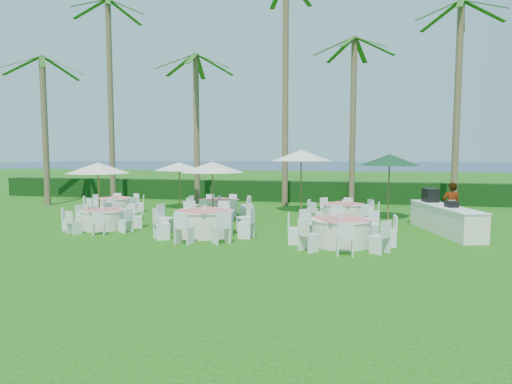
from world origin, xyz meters
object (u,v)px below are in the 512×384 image
(staff_person, at_px, (451,206))
(banquet_table_f, at_px, (343,212))
(banquet_table_b, at_px, (205,222))
(umbrella_b, at_px, (213,167))
(banquet_table_e, at_px, (219,207))
(umbrella_green, at_px, (389,160))
(banquet_table_c, at_px, (341,231))
(banquet_table_a, at_px, (103,219))
(umbrella_d, at_px, (301,155))
(umbrella_c, at_px, (179,166))
(buffet_table, at_px, (445,218))
(banquet_table_d, at_px, (114,205))
(umbrella_a, at_px, (98,168))

(staff_person, bearing_deg, banquet_table_f, -18.66)
(banquet_table_b, distance_m, umbrella_b, 3.30)
(banquet_table_e, xyz_separation_m, umbrella_green, (7.36, 0.27, 2.15))
(banquet_table_c, xyz_separation_m, staff_person, (3.96, 3.83, 0.44))
(banquet_table_f, bearing_deg, banquet_table_b, -137.66)
(staff_person, bearing_deg, banquet_table_b, 15.90)
(banquet_table_a, xyz_separation_m, banquet_table_b, (4.12, -0.41, 0.08))
(banquet_table_a, bearing_deg, umbrella_green, 22.88)
(banquet_table_c, height_order, umbrella_d, umbrella_d)
(umbrella_c, bearing_deg, buffet_table, -20.32)
(banquet_table_d, relative_size, umbrella_a, 1.10)
(banquet_table_c, height_order, buffet_table, buffet_table)
(banquet_table_d, height_order, umbrella_green, umbrella_green)
(banquet_table_a, bearing_deg, buffet_table, 8.38)
(banquet_table_a, bearing_deg, banquet_table_e, 52.45)
(banquet_table_b, xyz_separation_m, umbrella_green, (6.46, 4.88, 2.08))
(umbrella_b, height_order, staff_person, umbrella_b)
(umbrella_a, height_order, staff_person, umbrella_a)
(umbrella_c, xyz_separation_m, staff_person, (12.15, -3.37, -1.30))
(banquet_table_a, height_order, umbrella_a, umbrella_a)
(banquet_table_d, xyz_separation_m, banquet_table_e, (5.26, -0.05, 0.02))
(banquet_table_a, height_order, banquet_table_f, banquet_table_f)
(banquet_table_b, distance_m, banquet_table_d, 7.72)
(banquet_table_b, height_order, buffet_table, buffet_table)
(umbrella_d, bearing_deg, umbrella_b, -131.19)
(banquet_table_b, bearing_deg, banquet_table_d, 142.89)
(umbrella_c, xyz_separation_m, umbrella_d, (6.20, -0.21, 0.56))
(banquet_table_a, relative_size, banquet_table_d, 1.02)
(buffet_table, bearing_deg, banquet_table_d, 170.32)
(banquet_table_d, bearing_deg, umbrella_d, 10.97)
(banquet_table_b, relative_size, umbrella_a, 1.41)
(banquet_table_d, xyz_separation_m, umbrella_d, (8.76, 1.70, 2.35))
(banquet_table_a, distance_m, umbrella_c, 6.43)
(banquet_table_b, height_order, umbrella_green, umbrella_green)
(banquet_table_c, xyz_separation_m, umbrella_green, (1.87, 5.51, 2.11))
(umbrella_green, bearing_deg, banquet_table_f, -159.67)
(umbrella_a, height_order, umbrella_b, umbrella_b)
(umbrella_b, relative_size, umbrella_c, 1.01)
(banquet_table_b, bearing_deg, buffet_table, 15.25)
(banquet_table_a, xyz_separation_m, staff_person, (12.68, 2.78, 0.49))
(umbrella_green, bearing_deg, umbrella_c, 170.48)
(banquet_table_c, relative_size, umbrella_d, 1.09)
(banquet_table_e, bearing_deg, umbrella_d, 26.51)
(banquet_table_c, bearing_deg, banquet_table_f, 89.99)
(banquet_table_a, height_order, banquet_table_c, banquet_table_c)
(umbrella_c, relative_size, buffet_table, 0.62)
(banquet_table_e, height_order, umbrella_green, umbrella_green)
(banquet_table_c, height_order, staff_person, staff_person)
(banquet_table_d, bearing_deg, banquet_table_f, -2.50)
(banquet_table_a, xyz_separation_m, umbrella_d, (6.73, 5.94, 2.35))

